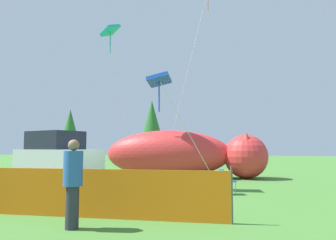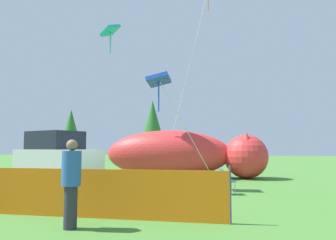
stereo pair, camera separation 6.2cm
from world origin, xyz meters
name	(u,v)px [view 1 (the left image)]	position (x,y,z in m)	size (l,w,h in m)	color
ground_plane	(112,193)	(0.00, 0.00, 0.00)	(120.00, 120.00, 0.00)	#477F33
parked_car	(57,160)	(-2.98, 1.44, 1.14)	(4.22, 3.11, 2.36)	#B7BCC1
folding_chair	(225,179)	(4.12, 0.27, 0.54)	(0.61, 0.61, 0.90)	#1959A5
inflatable_cat	(183,156)	(1.84, 6.44, 1.21)	(8.94, 2.80, 2.63)	red
safety_fence	(44,192)	(-0.29, -4.20, 0.57)	(9.06, 0.33, 1.26)	orange
spectator_in_blue_shirt	(73,180)	(0.97, -5.30, 1.00)	(0.40, 0.40, 1.82)	#2D2D38
kite_teal_diamond	(111,34)	(-2.04, 5.30, 8.02)	(1.15, 3.33, 8.57)	silver
kite_blue_box	(160,82)	(1.55, 1.18, 4.34)	(2.76, 2.20, 4.67)	silver
horizon_tree_east	(70,129)	(-15.85, 28.79, 4.16)	(2.84, 2.84, 6.77)	brown
horizon_tree_mid	(152,123)	(-5.76, 33.29, 5.14)	(3.51, 3.51, 8.38)	brown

